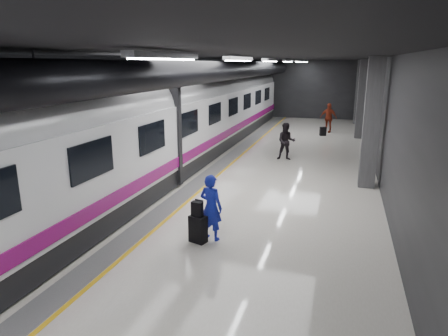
% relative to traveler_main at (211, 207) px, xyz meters
% --- Properties ---
extents(ground, '(40.00, 40.00, 0.00)m').
position_rel_traveler_main_xyz_m(ground, '(-0.66, 3.82, -0.84)').
color(ground, silver).
rests_on(ground, ground).
extents(platform_hall, '(10.02, 40.02, 4.51)m').
position_rel_traveler_main_xyz_m(platform_hall, '(-0.95, 4.77, 2.70)').
color(platform_hall, black).
rests_on(platform_hall, ground).
extents(train, '(3.05, 38.00, 4.05)m').
position_rel_traveler_main_xyz_m(train, '(-3.91, 3.82, 1.23)').
color(train, black).
rests_on(train, ground).
extents(traveler_main, '(0.69, 0.53, 1.68)m').
position_rel_traveler_main_xyz_m(traveler_main, '(0.00, 0.00, 0.00)').
color(traveler_main, '#1B27CE').
rests_on(traveler_main, ground).
extents(suitcase_main, '(0.48, 0.38, 0.68)m').
position_rel_traveler_main_xyz_m(suitcase_main, '(-0.25, -0.26, -0.50)').
color(suitcase_main, black).
rests_on(suitcase_main, ground).
extents(shoulder_bag, '(0.30, 0.20, 0.37)m').
position_rel_traveler_main_xyz_m(shoulder_bag, '(-0.26, -0.27, 0.02)').
color(shoulder_bag, black).
rests_on(shoulder_bag, suitcase_main).
extents(traveler_far_a, '(0.90, 0.75, 1.69)m').
position_rel_traveler_main_xyz_m(traveler_far_a, '(0.54, 9.03, 0.01)').
color(traveler_far_a, black).
rests_on(traveler_far_a, ground).
extents(traveler_far_b, '(1.16, 0.73, 1.84)m').
position_rel_traveler_main_xyz_m(traveler_far_b, '(2.01, 17.35, 0.08)').
color(traveler_far_b, maroon).
rests_on(traveler_far_b, ground).
extents(suitcase_far, '(0.42, 0.36, 0.53)m').
position_rel_traveler_main_xyz_m(suitcase_far, '(1.80, 15.93, -0.57)').
color(suitcase_far, black).
rests_on(suitcase_far, ground).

